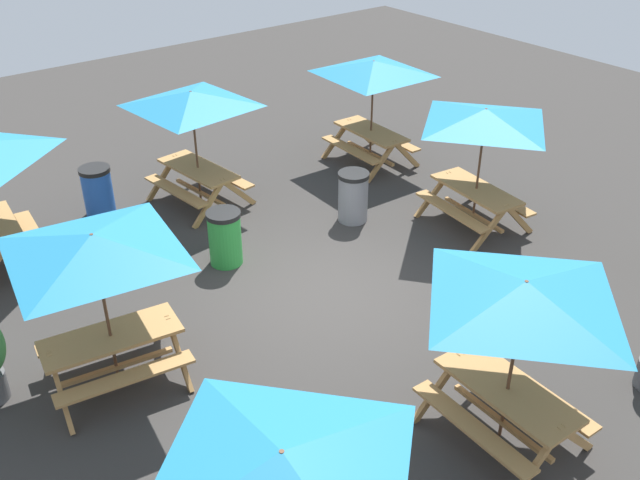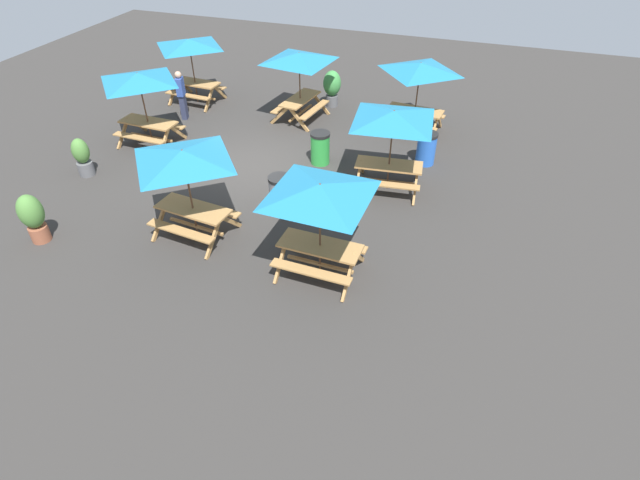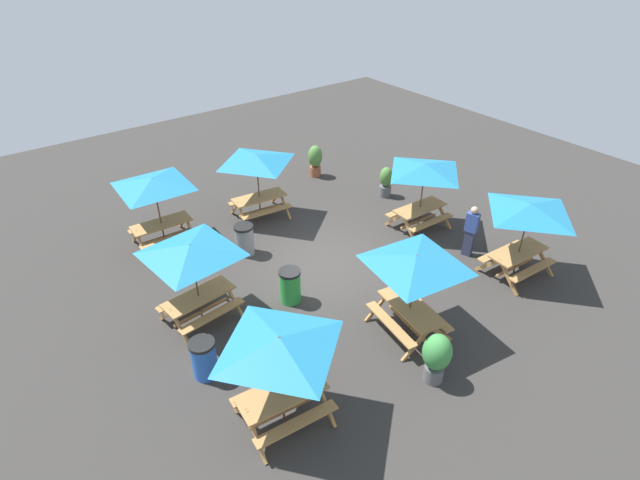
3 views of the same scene
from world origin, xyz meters
The scene contains 15 objects.
ground_plane centered at (0.00, 0.00, 0.00)m, with size 29.54×29.54×0.00m, color #33302D.
picnic_table_0 centered at (0.09, -3.57, 1.99)m, with size 2.21×2.21×2.34m.
picnic_table_1 centered at (3.42, -3.93, 1.99)m, with size 2.83×2.83×2.34m.
picnic_table_2 centered at (-3.73, 0.22, 1.99)m, with size 2.08×2.08×2.34m.
picnic_table_3 centered at (-4.07, 3.70, 1.99)m, with size 2.12×2.12×2.34m.
picnic_table_4 centered at (4.06, 3.84, 1.99)m, with size 2.19×2.19×2.34m.
picnic_table_5 centered at (4.05, 0.01, 1.99)m, with size 2.81×2.81×2.34m.
picnic_table_6 centered at (0.14, 3.53, 1.99)m, with size 2.80×2.80×2.34m.
trash_bin_green centered at (1.81, 0.78, 0.49)m, with size 0.59×0.59×0.98m.
trash_bin_gray centered at (1.64, -1.92, 0.49)m, with size 0.59×0.59×0.98m.
trash_bin_blue centered at (4.80, 1.78, 0.49)m, with size 0.59×0.59×0.98m.
potted_plant_0 centered at (0.82, 4.99, 0.74)m, with size 0.64×0.64×1.30m.
potted_plant_1 centered at (-3.35, -5.01, 0.70)m, with size 0.56×0.56×1.27m.
potted_plant_2 centered at (-4.39, -2.08, 0.59)m, with size 0.47×0.47×1.14m.
person_standing centered at (-3.73, 2.25, 0.89)m, with size 0.31×0.41×1.67m.
Camera 2 is at (6.14, -11.87, 7.45)m, focal length 28.00 mm.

